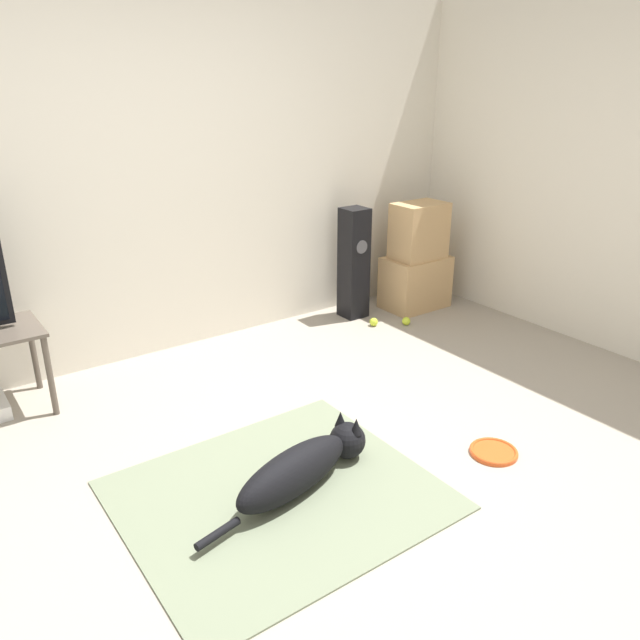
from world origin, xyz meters
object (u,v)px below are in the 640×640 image
cardboard_box_lower (415,282)px  cardboard_box_upper (419,231)px  tennis_ball_by_boxes (374,322)px  dog (304,466)px  tennis_ball_near_speaker (406,321)px  floor_speaker (354,263)px  frisbee (494,452)px

cardboard_box_lower → cardboard_box_upper: 0.45m
cardboard_box_lower → tennis_ball_by_boxes: cardboard_box_lower is taller
dog → cardboard_box_lower: bearing=35.0°
tennis_ball_by_boxes → tennis_ball_near_speaker: bearing=-31.7°
dog → tennis_ball_by_boxes: size_ratio=15.98×
cardboard_box_lower → tennis_ball_near_speaker: size_ratio=8.13×
cardboard_box_upper → floor_speaker: (-0.55, 0.16, -0.22)m
frisbee → cardboard_box_lower: (1.21, 1.88, 0.21)m
tennis_ball_by_boxes → frisbee: bearing=-110.3°
cardboard_box_lower → frisbee: bearing=-122.8°
dog → cardboard_box_lower: cardboard_box_lower is taller
cardboard_box_upper → floor_speaker: size_ratio=0.51×
cardboard_box_upper → tennis_ball_near_speaker: bearing=-142.7°
dog → tennis_ball_by_boxes: 2.14m
cardboard_box_upper → tennis_ball_near_speaker: 0.77m
frisbee → floor_speaker: bearing=72.1°
dog → cardboard_box_lower: (2.19, 1.53, 0.10)m
frisbee → cardboard_box_upper: 2.32m
frisbee → dog: bearing=160.5°
dog → floor_speaker: size_ratio=1.17×
cardboard_box_lower → tennis_ball_by_boxes: bearing=-166.5°
tennis_ball_by_boxes → tennis_ball_near_speaker: (0.22, -0.14, 0.00)m
floor_speaker → cardboard_box_upper: bearing=-15.9°
floor_speaker → cardboard_box_lower: bearing=-14.2°
frisbee → cardboard_box_upper: size_ratio=0.55×
dog → frisbee: size_ratio=4.18×
dog → cardboard_box_upper: size_ratio=2.30×
frisbee → cardboard_box_lower: bearing=57.2°
frisbee → cardboard_box_lower: cardboard_box_lower is taller
cardboard_box_upper → tennis_ball_by_boxes: (-0.56, -0.12, -0.64)m
floor_speaker → tennis_ball_near_speaker: (0.21, -0.42, -0.42)m
cardboard_box_lower → cardboard_box_upper: bearing=-114.1°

